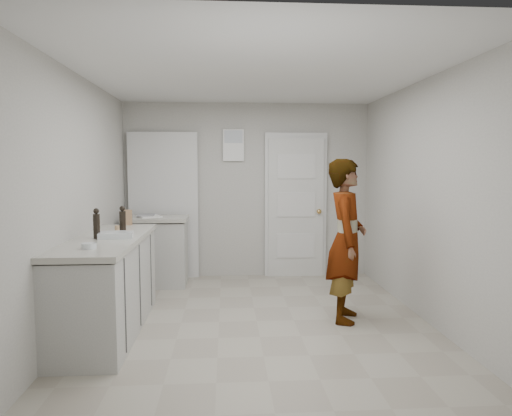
{
  "coord_description": "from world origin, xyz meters",
  "views": [
    {
      "loc": [
        -0.31,
        -4.59,
        1.6
      ],
      "look_at": [
        0.02,
        0.4,
        1.14
      ],
      "focal_mm": 32.0,
      "sensor_mm": 36.0,
      "label": 1
    }
  ],
  "objects": [
    {
      "name": "ground",
      "position": [
        0.0,
        0.0,
        0.0
      ],
      "size": [
        4.0,
        4.0,
        0.0
      ],
      "primitive_type": "plane",
      "color": "gray",
      "rests_on": "ground"
    },
    {
      "name": "room_shell",
      "position": [
        -0.17,
        1.95,
        1.02
      ],
      "size": [
        4.0,
        4.0,
        4.0
      ],
      "color": "#A5A29B",
      "rests_on": "ground"
    },
    {
      "name": "main_counter",
      "position": [
        -1.45,
        -0.2,
        0.43
      ],
      "size": [
        0.64,
        1.96,
        0.93
      ],
      "color": "beige",
      "rests_on": "ground"
    },
    {
      "name": "side_counter",
      "position": [
        -1.25,
        1.55,
        0.43
      ],
      "size": [
        0.84,
        0.61,
        0.93
      ],
      "color": "beige",
      "rests_on": "ground"
    },
    {
      "name": "person",
      "position": [
        0.93,
        -0.01,
        0.84
      ],
      "size": [
        0.55,
        0.7,
        1.68
      ],
      "primitive_type": "imported",
      "rotation": [
        0.0,
        0.0,
        1.29
      ],
      "color": "silver",
      "rests_on": "ground"
    },
    {
      "name": "cake_mix_box",
      "position": [
        -1.44,
        0.7,
        1.01
      ],
      "size": [
        0.11,
        0.06,
        0.18
      ],
      "primitive_type": "cube",
      "rotation": [
        0.0,
        0.0,
        0.14
      ],
      "color": "#A17550",
      "rests_on": "main_counter"
    },
    {
      "name": "spice_jar",
      "position": [
        -1.42,
        0.12,
        0.96
      ],
      "size": [
        0.05,
        0.05,
        0.07
      ],
      "primitive_type": "cylinder",
      "color": "tan",
      "rests_on": "main_counter"
    },
    {
      "name": "oil_cruet_a",
      "position": [
        -1.39,
        0.22,
        1.05
      ],
      "size": [
        0.07,
        0.07,
        0.27
      ],
      "color": "black",
      "rests_on": "main_counter"
    },
    {
      "name": "oil_cruet_b",
      "position": [
        -1.52,
        -0.26,
        1.06
      ],
      "size": [
        0.06,
        0.06,
        0.28
      ],
      "color": "black",
      "rests_on": "main_counter"
    },
    {
      "name": "baking_dish",
      "position": [
        -1.35,
        -0.24,
        0.95
      ],
      "size": [
        0.34,
        0.26,
        0.05
      ],
      "rotation": [
        0.0,
        0.0,
        0.12
      ],
      "color": "silver",
      "rests_on": "main_counter"
    },
    {
      "name": "egg_bowl",
      "position": [
        -1.44,
        -0.81,
        0.95
      ],
      "size": [
        0.12,
        0.12,
        0.05
      ],
      "color": "silver",
      "rests_on": "main_counter"
    },
    {
      "name": "papers",
      "position": [
        -1.34,
        1.59,
        0.93
      ],
      "size": [
        0.38,
        0.41,
        0.01
      ],
      "primitive_type": "cube",
      "rotation": [
        0.0,
        0.0,
        0.4
      ],
      "color": "white",
      "rests_on": "side_counter"
    }
  ]
}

